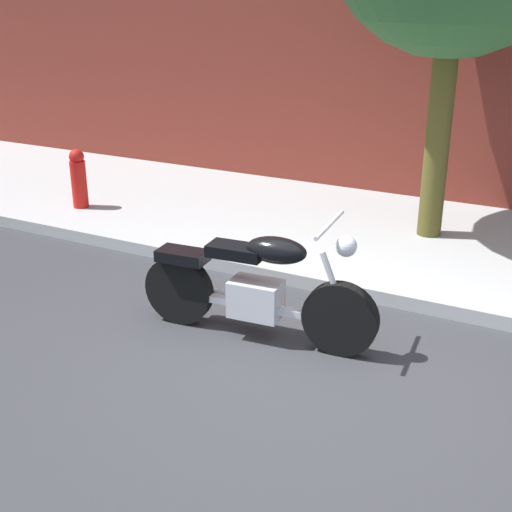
% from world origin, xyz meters
% --- Properties ---
extents(ground_plane, '(60.00, 60.00, 0.00)m').
position_xyz_m(ground_plane, '(0.00, 0.00, 0.00)').
color(ground_plane, '#38383D').
extents(sidewalk, '(25.18, 3.24, 0.14)m').
position_xyz_m(sidewalk, '(0.00, 2.94, 0.07)').
color(sidewalk, '#B1B1B1').
rests_on(sidewalk, ground).
extents(motorcycle, '(2.12, 0.70, 1.13)m').
position_xyz_m(motorcycle, '(-0.58, 0.22, 0.46)').
color(motorcycle, black).
rests_on(motorcycle, ground).
extents(fire_hydrant, '(0.20, 0.20, 0.91)m').
position_xyz_m(fire_hydrant, '(-4.13, 2.08, 0.46)').
color(fire_hydrant, red).
rests_on(fire_hydrant, ground).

